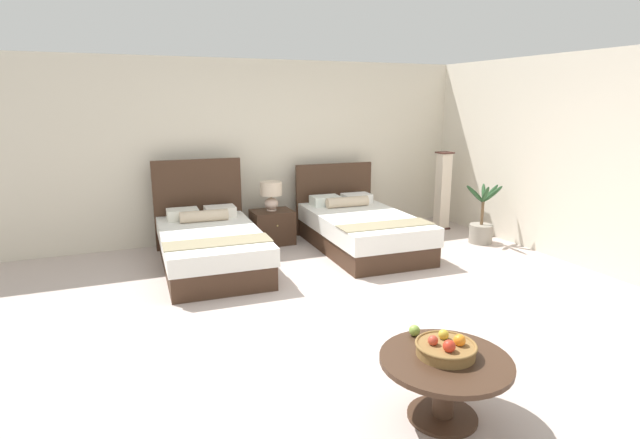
{
  "coord_description": "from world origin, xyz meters",
  "views": [
    {
      "loc": [
        -2.12,
        -4.42,
        2.06
      ],
      "look_at": [
        -0.07,
        0.49,
        0.8
      ],
      "focal_mm": 28.22,
      "sensor_mm": 36.0,
      "label": 1
    }
  ],
  "objects_px": {
    "bed_near_corner": "(360,229)",
    "floor_lamp_corner": "(443,191)",
    "coffee_table": "(445,374)",
    "potted_palm": "(481,226)",
    "table_lamp": "(271,193)",
    "fruit_bowl": "(446,348)",
    "bed_near_window": "(210,245)",
    "loose_apple": "(414,330)",
    "nightstand": "(272,227)"
  },
  "relations": [
    {
      "from": "loose_apple",
      "to": "potted_palm",
      "type": "height_order",
      "value": "potted_palm"
    },
    {
      "from": "bed_near_window",
      "to": "fruit_bowl",
      "type": "bearing_deg",
      "value": -77.12
    },
    {
      "from": "coffee_table",
      "to": "nightstand",
      "type": "bearing_deg",
      "value": 87.14
    },
    {
      "from": "bed_near_window",
      "to": "coffee_table",
      "type": "relative_size",
      "value": 2.52
    },
    {
      "from": "bed_near_window",
      "to": "table_lamp",
      "type": "distance_m",
      "value": 1.37
    },
    {
      "from": "bed_near_window",
      "to": "table_lamp",
      "type": "xyz_separation_m",
      "value": [
        1.05,
        0.75,
        0.47
      ]
    },
    {
      "from": "loose_apple",
      "to": "potted_palm",
      "type": "bearing_deg",
      "value": 43.65
    },
    {
      "from": "loose_apple",
      "to": "floor_lamp_corner",
      "type": "height_order",
      "value": "floor_lamp_corner"
    },
    {
      "from": "table_lamp",
      "to": "floor_lamp_corner",
      "type": "relative_size",
      "value": 0.34
    },
    {
      "from": "potted_palm",
      "to": "bed_near_window",
      "type": "bearing_deg",
      "value": 173.52
    },
    {
      "from": "fruit_bowl",
      "to": "table_lamp",
      "type": "bearing_deg",
      "value": 87.42
    },
    {
      "from": "table_lamp",
      "to": "floor_lamp_corner",
      "type": "xyz_separation_m",
      "value": [
        2.82,
        -0.26,
        -0.13
      ]
    },
    {
      "from": "bed_near_window",
      "to": "loose_apple",
      "type": "xyz_separation_m",
      "value": [
        0.81,
        -3.39,
        0.19
      ]
    },
    {
      "from": "loose_apple",
      "to": "fruit_bowl",
      "type": "bearing_deg",
      "value": -84.0
    },
    {
      "from": "bed_near_window",
      "to": "potted_palm",
      "type": "xyz_separation_m",
      "value": [
        3.9,
        -0.44,
        -0.03
      ]
    },
    {
      "from": "coffee_table",
      "to": "bed_near_corner",
      "type": "bearing_deg",
      "value": 70.87
    },
    {
      "from": "bed_near_window",
      "to": "nightstand",
      "type": "height_order",
      "value": "bed_near_window"
    },
    {
      "from": "potted_palm",
      "to": "fruit_bowl",
      "type": "bearing_deg",
      "value": -133.1
    },
    {
      "from": "nightstand",
      "to": "loose_apple",
      "type": "xyz_separation_m",
      "value": [
        -0.23,
        -4.11,
        0.23
      ]
    },
    {
      "from": "loose_apple",
      "to": "floor_lamp_corner",
      "type": "bearing_deg",
      "value": 51.77
    },
    {
      "from": "bed_near_window",
      "to": "fruit_bowl",
      "type": "distance_m",
      "value": 3.81
    },
    {
      "from": "bed_near_window",
      "to": "bed_near_corner",
      "type": "distance_m",
      "value": 2.12
    },
    {
      "from": "potted_palm",
      "to": "bed_near_corner",
      "type": "bearing_deg",
      "value": 166.41
    },
    {
      "from": "bed_near_window",
      "to": "coffee_table",
      "type": "bearing_deg",
      "value": -77.55
    },
    {
      "from": "bed_near_corner",
      "to": "floor_lamp_corner",
      "type": "xyz_separation_m",
      "value": [
        1.75,
        0.5,
        0.34
      ]
    },
    {
      "from": "nightstand",
      "to": "fruit_bowl",
      "type": "distance_m",
      "value": 4.44
    },
    {
      "from": "floor_lamp_corner",
      "to": "potted_palm",
      "type": "distance_m",
      "value": 1.0
    },
    {
      "from": "bed_near_corner",
      "to": "table_lamp",
      "type": "height_order",
      "value": "bed_near_corner"
    },
    {
      "from": "bed_near_window",
      "to": "nightstand",
      "type": "distance_m",
      "value": 1.28
    },
    {
      "from": "coffee_table",
      "to": "floor_lamp_corner",
      "type": "relative_size",
      "value": 0.68
    },
    {
      "from": "fruit_bowl",
      "to": "loose_apple",
      "type": "relative_size",
      "value": 5.05
    },
    {
      "from": "loose_apple",
      "to": "floor_lamp_corner",
      "type": "relative_size",
      "value": 0.06
    },
    {
      "from": "bed_near_corner",
      "to": "loose_apple",
      "type": "relative_size",
      "value": 27.88
    },
    {
      "from": "nightstand",
      "to": "table_lamp",
      "type": "xyz_separation_m",
      "value": [
        -0.0,
        0.02,
        0.51
      ]
    },
    {
      "from": "bed_near_corner",
      "to": "floor_lamp_corner",
      "type": "bearing_deg",
      "value": 15.95
    },
    {
      "from": "bed_near_window",
      "to": "floor_lamp_corner",
      "type": "distance_m",
      "value": 3.91
    },
    {
      "from": "bed_near_corner",
      "to": "coffee_table",
      "type": "bearing_deg",
      "value": -109.13
    },
    {
      "from": "floor_lamp_corner",
      "to": "table_lamp",
      "type": "bearing_deg",
      "value": 174.72
    },
    {
      "from": "coffee_table",
      "to": "potted_palm",
      "type": "relative_size",
      "value": 0.93
    },
    {
      "from": "fruit_bowl",
      "to": "potted_palm",
      "type": "bearing_deg",
      "value": 46.9
    },
    {
      "from": "bed_near_window",
      "to": "coffee_table",
      "type": "distance_m",
      "value": 3.83
    },
    {
      "from": "nightstand",
      "to": "floor_lamp_corner",
      "type": "height_order",
      "value": "floor_lamp_corner"
    },
    {
      "from": "floor_lamp_corner",
      "to": "bed_near_window",
      "type": "bearing_deg",
      "value": -172.81
    },
    {
      "from": "bed_near_window",
      "to": "coffee_table",
      "type": "height_order",
      "value": "bed_near_window"
    },
    {
      "from": "bed_near_corner",
      "to": "fruit_bowl",
      "type": "xyz_separation_m",
      "value": [
        -1.27,
        -3.69,
        0.2
      ]
    },
    {
      "from": "potted_palm",
      "to": "floor_lamp_corner",
      "type": "bearing_deg",
      "value": 92.15
    },
    {
      "from": "bed_near_window",
      "to": "potted_palm",
      "type": "distance_m",
      "value": 3.92
    },
    {
      "from": "bed_near_corner",
      "to": "nightstand",
      "type": "distance_m",
      "value": 1.3
    },
    {
      "from": "table_lamp",
      "to": "bed_near_corner",
      "type": "bearing_deg",
      "value": -35.37
    },
    {
      "from": "bed_near_corner",
      "to": "fruit_bowl",
      "type": "height_order",
      "value": "bed_near_corner"
    }
  ]
}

